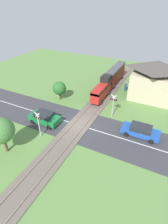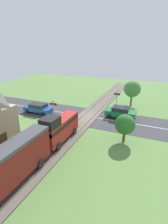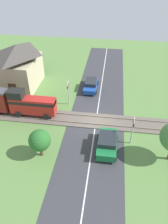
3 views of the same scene
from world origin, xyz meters
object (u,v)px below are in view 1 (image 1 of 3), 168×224
at_px(car_near_crossing, 44,117).
at_px(station_building, 154,81).
at_px(crossing_signal_east_approach, 113,103).
at_px(crossing_signal_west_approach, 38,121).
at_px(pedestrian_by_station, 125,87).
at_px(car_far_side, 140,131).
at_px(train, 110,80).

distance_m(car_near_crossing, station_building, 17.19).
bearing_deg(crossing_signal_east_approach, station_building, 63.02).
height_order(car_near_crossing, station_building, station_building).
xyz_separation_m(crossing_signal_west_approach, crossing_signal_east_approach, (6.17, 7.62, 0.00)).
distance_m(crossing_signal_west_approach, pedestrian_by_station, 17.09).
bearing_deg(car_far_side, train, 125.74).
xyz_separation_m(car_near_crossing, pedestrian_by_station, (6.83, 13.69, -0.08)).
xyz_separation_m(car_far_side, pedestrian_by_station, (-4.72, 10.81, -0.01)).
bearing_deg(pedestrian_by_station, crossing_signal_east_approach, -86.66).
height_order(car_near_crossing, crossing_signal_west_approach, crossing_signal_west_approach).
height_order(train, crossing_signal_west_approach, train).
bearing_deg(station_building, crossing_signal_west_approach, -123.40).
xyz_separation_m(car_far_side, station_building, (-0.36, 9.98, 2.25)).
relative_size(crossing_signal_east_approach, pedestrian_by_station, 2.06).
distance_m(crossing_signal_west_approach, station_building, 18.26).
xyz_separation_m(car_near_crossing, car_far_side, (11.55, 2.88, -0.07)).
bearing_deg(pedestrian_by_station, station_building, -10.81).
bearing_deg(crossing_signal_west_approach, train, 78.69).
relative_size(train, crossing_signal_west_approach, 4.04).
height_order(train, car_far_side, train).
xyz_separation_m(station_building, pedestrian_by_station, (-4.37, 0.83, -2.26)).
bearing_deg(train, pedestrian_by_station, 14.03).
relative_size(car_far_side, crossing_signal_east_approach, 1.29).
bearing_deg(crossing_signal_east_approach, car_near_crossing, -144.35).
bearing_deg(car_near_crossing, crossing_signal_east_approach, 35.65).
xyz_separation_m(train, station_building, (6.96, -0.19, 1.13)).
xyz_separation_m(train, car_far_side, (7.31, -10.16, -1.13)).
relative_size(crossing_signal_west_approach, crossing_signal_east_approach, 1.00).
bearing_deg(crossing_signal_east_approach, train, 111.59).
height_order(crossing_signal_west_approach, crossing_signal_east_approach, same).
relative_size(car_near_crossing, crossing_signal_west_approach, 1.21).
height_order(crossing_signal_east_approach, station_building, station_building).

